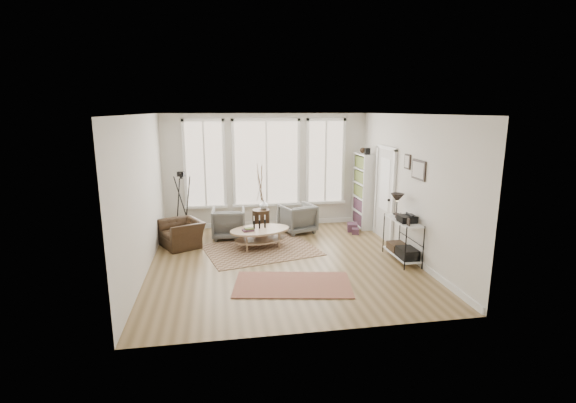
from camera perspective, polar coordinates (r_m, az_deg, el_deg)
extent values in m
plane|color=olive|center=(8.45, -0.67, -8.23)|extent=(5.50, 5.50, 0.00)
plane|color=white|center=(7.90, -0.72, 11.85)|extent=(5.50, 5.50, 0.00)
cube|color=silver|center=(10.74, -2.97, 4.22)|extent=(5.20, 0.04, 2.90)
cube|color=silver|center=(5.42, 3.82, -3.98)|extent=(5.20, 0.04, 2.90)
cube|color=silver|center=(8.07, -19.24, 0.81)|extent=(0.04, 5.50, 2.90)
cube|color=silver|center=(8.83, 16.24, 1.95)|extent=(0.04, 5.50, 2.90)
cube|color=white|center=(11.01, -2.89, -2.96)|extent=(5.10, 0.04, 0.12)
cube|color=white|center=(9.16, 15.63, -6.63)|extent=(0.03, 5.40, 0.12)
cube|color=tan|center=(10.69, -2.97, 5.27)|extent=(1.60, 0.03, 2.10)
cube|color=tan|center=(10.63, -11.33, 5.00)|extent=(0.90, 0.03, 2.10)
cube|color=tan|center=(10.98, 5.13, 5.42)|extent=(0.90, 0.03, 2.10)
cube|color=white|center=(10.67, -2.96, 5.26)|extent=(1.74, 0.06, 2.24)
cube|color=white|center=(10.61, -11.34, 4.99)|extent=(1.04, 0.06, 2.24)
cube|color=white|center=(10.96, 5.15, 5.41)|extent=(1.04, 0.06, 2.24)
cube|color=white|center=(10.84, -2.88, -0.43)|extent=(4.10, 0.12, 0.06)
cube|color=silver|center=(9.92, 13.12, 0.88)|extent=(0.04, 0.88, 2.10)
cube|color=white|center=(9.86, 13.08, 2.30)|extent=(0.01, 0.55, 1.20)
cube|color=white|center=(9.47, 14.16, 0.29)|extent=(0.06, 0.08, 2.18)
cube|color=white|center=(10.36, 12.01, 1.42)|extent=(0.06, 0.08, 2.18)
cube|color=white|center=(9.76, 13.35, 7.16)|extent=(0.06, 1.06, 0.08)
sphere|color=black|center=(9.61, 13.60, 0.19)|extent=(0.06, 0.06, 0.06)
cube|color=white|center=(10.49, 10.97, 1.04)|extent=(0.30, 0.03, 1.90)
cube|color=white|center=(11.25, 9.52, 1.86)|extent=(0.30, 0.03, 1.90)
cube|color=white|center=(10.92, 10.97, 1.49)|extent=(0.02, 0.85, 1.90)
cube|color=white|center=(10.87, 10.22, 1.47)|extent=(0.30, 0.81, 1.90)
cube|color=maroon|center=(10.87, 10.22, 1.47)|extent=(0.24, 0.75, 1.76)
cube|color=black|center=(10.54, 10.81, 6.77)|extent=(0.12, 0.10, 0.16)
sphere|color=#342215|center=(10.86, 10.16, 6.91)|extent=(0.14, 0.14, 0.14)
cube|color=white|center=(8.80, 15.26, -6.98)|extent=(0.37, 1.07, 0.03)
cube|color=white|center=(8.60, 15.52, -2.57)|extent=(0.37, 1.07, 0.02)
cylinder|color=black|center=(8.18, 15.77, -6.25)|extent=(0.02, 0.02, 0.85)
cylinder|color=black|center=(8.34, 18.02, -6.05)|extent=(0.02, 0.02, 0.85)
cylinder|color=black|center=(9.10, 12.95, -4.20)|extent=(0.02, 0.02, 0.85)
cylinder|color=black|center=(9.24, 15.02, -4.05)|extent=(0.02, 0.02, 0.85)
cylinder|color=black|center=(8.90, 14.60, -1.66)|extent=(0.14, 0.14, 0.02)
cylinder|color=black|center=(8.86, 14.65, -0.79)|extent=(0.02, 0.02, 0.30)
cone|color=black|center=(8.82, 14.72, 0.48)|extent=(0.28, 0.28, 0.18)
cube|color=black|center=(8.45, 15.98, -2.27)|extent=(0.32, 0.30, 0.13)
cube|color=black|center=(8.56, 16.00, -6.82)|extent=(0.32, 0.45, 0.20)
cube|color=#342215|center=(8.96, 14.70, -5.99)|extent=(0.32, 0.40, 0.16)
cube|color=black|center=(8.17, 16.16, -2.71)|extent=(0.02, 0.10, 0.14)
cube|color=black|center=(8.64, 14.62, -1.87)|extent=(0.02, 0.10, 0.12)
cube|color=black|center=(8.40, 17.45, 4.13)|extent=(0.03, 0.52, 0.38)
cube|color=silver|center=(8.39, 17.36, 4.13)|extent=(0.01, 0.44, 0.30)
cube|color=black|center=(8.83, 16.04, 5.26)|extent=(0.03, 0.24, 0.30)
cube|color=silver|center=(8.83, 15.95, 5.26)|extent=(0.01, 0.18, 0.24)
cube|color=brown|center=(9.14, -3.71, -6.58)|extent=(2.65, 2.22, 0.01)
cube|color=maroon|center=(7.39, 0.65, -11.24)|extent=(2.18, 1.45, 0.01)
ellipsoid|color=tan|center=(9.24, -3.85, -5.17)|extent=(1.28, 0.97, 0.03)
ellipsoid|color=tan|center=(9.18, -3.87, -3.91)|extent=(1.49, 1.13, 0.04)
cylinder|color=tan|center=(9.01, -6.06, -5.67)|extent=(0.04, 0.04, 0.38)
cylinder|color=tan|center=(9.08, -1.38, -5.46)|extent=(0.04, 0.04, 0.38)
cylinder|color=tan|center=(9.41, -6.23, -4.88)|extent=(0.04, 0.04, 0.38)
cylinder|color=tan|center=(9.48, -1.75, -4.68)|extent=(0.04, 0.04, 0.38)
cylinder|color=black|center=(9.19, -4.70, -3.16)|extent=(0.04, 0.04, 0.19)
cylinder|color=black|center=(9.20, -3.91, -3.12)|extent=(0.04, 0.04, 0.19)
cylinder|color=black|center=(9.21, -3.13, -3.09)|extent=(0.04, 0.04, 0.19)
cube|color=#2C4D2E|center=(9.05, -5.41, -3.82)|extent=(0.23, 0.17, 0.06)
imported|color=slate|center=(9.98, -8.12, -2.94)|extent=(0.80, 0.82, 0.71)
imported|color=slate|center=(10.33, 1.31, -2.30)|extent=(0.96, 0.98, 0.71)
cylinder|color=#342215|center=(10.14, -3.71, -2.85)|extent=(0.42, 0.42, 0.62)
imported|color=silver|center=(10.11, -3.34, -0.41)|extent=(0.28, 0.28, 0.22)
imported|color=#342215|center=(9.57, -14.32, -4.27)|extent=(1.16, 1.11, 0.59)
cylinder|color=black|center=(10.04, -14.41, 3.23)|extent=(0.07, 0.07, 0.07)
cube|color=black|center=(10.02, -14.43, 3.67)|extent=(0.18, 0.15, 0.11)
cylinder|color=black|center=(9.94, -14.47, 3.59)|extent=(0.07, 0.09, 0.07)
cube|color=maroon|center=(10.60, 8.78, -3.49)|extent=(0.31, 0.36, 0.20)
cube|color=maroon|center=(10.38, 9.21, -4.02)|extent=(0.23, 0.26, 0.14)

